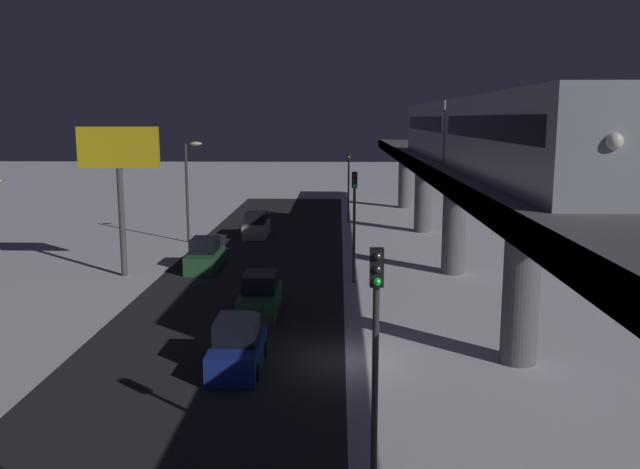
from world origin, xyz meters
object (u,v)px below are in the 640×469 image
object	(u,v)px
sedan_green	(205,256)
sedan_green_2	(260,297)
sedan_blue	(238,348)
sedan_silver_2	(256,227)
traffic_light_near	(376,339)
traffic_light_far	(349,177)
commercial_billboard	(119,162)
subway_train	(472,131)
traffic_light_mid	(354,211)

from	to	relation	value
sedan_green	sedan_green_2	distance (m)	10.54
sedan_blue	sedan_silver_2	size ratio (longest dim) A/B	0.97
sedan_blue	traffic_light_near	world-z (taller)	traffic_light_near
traffic_light_far	commercial_billboard	bearing A→B (deg)	56.84
sedan_green_2	sedan_blue	bearing A→B (deg)	-90.00
sedan_silver_2	traffic_light_near	xyz separation A→B (m)	(-7.50, 37.34, 3.40)
sedan_blue	traffic_light_far	world-z (taller)	traffic_light_far
sedan_blue	traffic_light_near	xyz separation A→B (m)	(-4.70, 8.81, 3.41)
sedan_green	traffic_light_near	bearing A→B (deg)	109.95
subway_train	sedan_silver_2	size ratio (longest dim) A/B	8.56
commercial_billboard	subway_train	bearing A→B (deg)	170.96
traffic_light_near	commercial_billboard	world-z (taller)	commercial_billboard
sedan_silver_2	traffic_light_far	distance (m)	11.06
commercial_billboard	sedan_green_2	bearing A→B (deg)	140.64
traffic_light_far	sedan_silver_2	bearing A→B (deg)	44.57
subway_train	commercial_billboard	bearing A→B (deg)	-9.04
sedan_green_2	traffic_light_mid	distance (m)	8.51
sedan_green_2	traffic_light_near	distance (m)	17.15
sedan_green	traffic_light_far	distance (m)	21.52
sedan_green	commercial_billboard	xyz separation A→B (m)	(4.50, 2.02, 6.03)
sedan_silver_2	commercial_billboard	distance (m)	16.27
commercial_billboard	traffic_light_far	bearing A→B (deg)	-123.16
sedan_silver_2	commercial_billboard	size ratio (longest dim) A/B	0.48
sedan_blue	sedan_green_2	xyz separation A→B (m)	(-0.00, -7.33, 0.01)
traffic_light_near	traffic_light_far	bearing A→B (deg)	-90.00
traffic_light_near	traffic_light_mid	world-z (taller)	same
sedan_blue	traffic_light_mid	world-z (taller)	traffic_light_mid
sedan_silver_2	traffic_light_near	world-z (taller)	traffic_light_near
sedan_silver_2	subway_train	bearing A→B (deg)	128.84
traffic_light_far	commercial_billboard	distance (m)	25.37
commercial_billboard	sedan_blue	bearing A→B (deg)	121.60
subway_train	sedan_green_2	size ratio (longest dim) A/B	8.46
sedan_green	sedan_green_2	xyz separation A→B (m)	(-4.60, 9.49, 0.00)
sedan_green	sedan_silver_2	distance (m)	11.85
subway_train	sedan_silver_2	world-z (taller)	subway_train
sedan_blue	sedan_green	world-z (taller)	same
subway_train	sedan_green	size ratio (longest dim) A/B	8.21
sedan_green	commercial_billboard	bearing A→B (deg)	24.18
sedan_green	traffic_light_mid	world-z (taller)	traffic_light_mid
traffic_light_near	commercial_billboard	distance (m)	27.47
sedan_green	sedan_silver_2	bearing A→B (deg)	-98.73
sedan_silver_2	sedan_green_2	distance (m)	21.39
sedan_blue	sedan_green	xyz separation A→B (m)	(4.60, -16.81, 0.01)
sedan_green	traffic_light_near	world-z (taller)	traffic_light_near
sedan_silver_2	sedan_blue	bearing A→B (deg)	95.61
traffic_light_far	sedan_green	bearing A→B (deg)	64.04
subway_train	traffic_light_near	size ratio (longest dim) A/B	5.76
traffic_light_near	traffic_light_mid	distance (m)	22.36
sedan_green_2	traffic_light_far	xyz separation A→B (m)	(-4.70, -28.59, 3.40)
sedan_green	commercial_billboard	distance (m)	7.79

